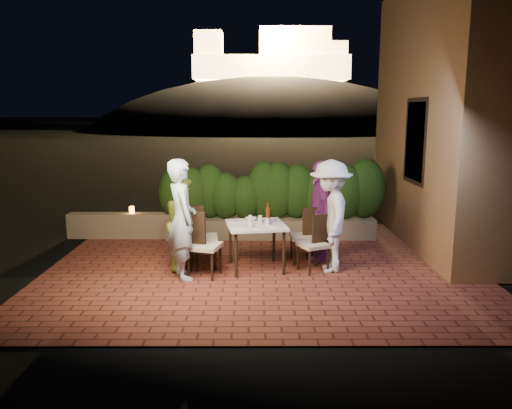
{
  "coord_description": "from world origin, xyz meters",
  "views": [
    {
      "loc": [
        -0.12,
        -7.59,
        2.54
      ],
      "look_at": [
        -0.1,
        0.34,
        1.05
      ],
      "focal_mm": 35.0,
      "sensor_mm": 36.0,
      "label": 1
    }
  ],
  "objects_px": {
    "chair_right_front": "(313,243)",
    "chair_right_back": "(304,235)",
    "diner_white": "(330,216)",
    "diner_purple": "(320,211)",
    "chair_left_front": "(204,245)",
    "beer_bottle": "(268,213)",
    "bowl": "(251,219)",
    "diner_green": "(184,223)",
    "chair_left_back": "(203,237)",
    "parapet_lamp": "(132,210)",
    "diner_blue": "(182,219)",
    "dining_table": "(256,246)"
  },
  "relations": [
    {
      "from": "chair_left_back",
      "to": "diner_green",
      "type": "bearing_deg",
      "value": -178.65
    },
    {
      "from": "beer_bottle",
      "to": "diner_purple",
      "type": "distance_m",
      "value": 1.02
    },
    {
      "from": "chair_left_front",
      "to": "chair_right_front",
      "type": "xyz_separation_m",
      "value": [
        1.72,
        0.26,
        -0.05
      ]
    },
    {
      "from": "parapet_lamp",
      "to": "chair_right_front",
      "type": "bearing_deg",
      "value": -32.46
    },
    {
      "from": "chair_right_front",
      "to": "chair_left_front",
      "type": "bearing_deg",
      "value": -17.49
    },
    {
      "from": "chair_left_back",
      "to": "chair_right_back",
      "type": "xyz_separation_m",
      "value": [
        1.68,
        0.26,
        -0.04
      ]
    },
    {
      "from": "bowl",
      "to": "beer_bottle",
      "type": "bearing_deg",
      "value": -38.7
    },
    {
      "from": "chair_left_back",
      "to": "diner_blue",
      "type": "bearing_deg",
      "value": -120.65
    },
    {
      "from": "dining_table",
      "to": "diner_blue",
      "type": "distance_m",
      "value": 1.33
    },
    {
      "from": "diner_blue",
      "to": "diner_white",
      "type": "bearing_deg",
      "value": -103.81
    },
    {
      "from": "diner_purple",
      "to": "chair_left_back",
      "type": "bearing_deg",
      "value": -82.99
    },
    {
      "from": "chair_right_back",
      "to": "chair_right_front",
      "type": "bearing_deg",
      "value": 100.68
    },
    {
      "from": "diner_blue",
      "to": "diner_green",
      "type": "relative_size",
      "value": 1.22
    },
    {
      "from": "chair_left_front",
      "to": "diner_green",
      "type": "relative_size",
      "value": 0.68
    },
    {
      "from": "beer_bottle",
      "to": "diner_purple",
      "type": "height_order",
      "value": "diner_purple"
    },
    {
      "from": "chair_left_front",
      "to": "chair_right_back",
      "type": "xyz_separation_m",
      "value": [
        1.61,
        0.72,
        -0.04
      ]
    },
    {
      "from": "diner_purple",
      "to": "diner_green",
      "type": "bearing_deg",
      "value": -83.7
    },
    {
      "from": "diner_blue",
      "to": "dining_table",
      "type": "bearing_deg",
      "value": -91.17
    },
    {
      "from": "chair_right_back",
      "to": "diner_purple",
      "type": "bearing_deg",
      "value": -154.77
    },
    {
      "from": "beer_bottle",
      "to": "diner_white",
      "type": "bearing_deg",
      "value": -7.73
    },
    {
      "from": "dining_table",
      "to": "diner_green",
      "type": "xyz_separation_m",
      "value": [
        -1.18,
        0.06,
        0.38
      ]
    },
    {
      "from": "diner_white",
      "to": "diner_green",
      "type": "bearing_deg",
      "value": -91.51
    },
    {
      "from": "beer_bottle",
      "to": "chair_right_back",
      "type": "bearing_deg",
      "value": 26.54
    },
    {
      "from": "chair_left_back",
      "to": "dining_table",
      "type": "bearing_deg",
      "value": -11.32
    },
    {
      "from": "bowl",
      "to": "chair_right_front",
      "type": "relative_size",
      "value": 0.2
    },
    {
      "from": "diner_green",
      "to": "parapet_lamp",
      "type": "distance_m",
      "value": 2.41
    },
    {
      "from": "chair_right_back",
      "to": "diner_white",
      "type": "distance_m",
      "value": 0.72
    },
    {
      "from": "chair_left_front",
      "to": "parapet_lamp",
      "type": "distance_m",
      "value": 2.97
    },
    {
      "from": "diner_blue",
      "to": "parapet_lamp",
      "type": "height_order",
      "value": "diner_blue"
    },
    {
      "from": "parapet_lamp",
      "to": "chair_left_front",
      "type": "bearing_deg",
      "value": -54.95
    },
    {
      "from": "diner_white",
      "to": "beer_bottle",
      "type": "bearing_deg",
      "value": -95.62
    },
    {
      "from": "chair_right_front",
      "to": "chair_right_back",
      "type": "distance_m",
      "value": 0.48
    },
    {
      "from": "beer_bottle",
      "to": "diner_green",
      "type": "bearing_deg",
      "value": 179.37
    },
    {
      "from": "bowl",
      "to": "diner_white",
      "type": "xyz_separation_m",
      "value": [
        1.27,
        -0.36,
        0.12
      ]
    },
    {
      "from": "beer_bottle",
      "to": "parapet_lamp",
      "type": "distance_m",
      "value": 3.39
    },
    {
      "from": "bowl",
      "to": "chair_left_back",
      "type": "relative_size",
      "value": 0.18
    },
    {
      "from": "chair_left_back",
      "to": "diner_white",
      "type": "xyz_separation_m",
      "value": [
        2.05,
        -0.18,
        0.38
      ]
    },
    {
      "from": "diner_white",
      "to": "diner_purple",
      "type": "height_order",
      "value": "diner_white"
    },
    {
      "from": "dining_table",
      "to": "chair_left_front",
      "type": "height_order",
      "value": "chair_left_front"
    },
    {
      "from": "chair_left_front",
      "to": "chair_right_front",
      "type": "bearing_deg",
      "value": 23.55
    },
    {
      "from": "chair_right_front",
      "to": "diner_white",
      "type": "distance_m",
      "value": 0.51
    },
    {
      "from": "beer_bottle",
      "to": "chair_right_back",
      "type": "distance_m",
      "value": 0.82
    },
    {
      "from": "chair_left_front",
      "to": "chair_right_back",
      "type": "bearing_deg",
      "value": 39.35
    },
    {
      "from": "chair_right_front",
      "to": "chair_right_back",
      "type": "height_order",
      "value": "chair_right_back"
    },
    {
      "from": "beer_bottle",
      "to": "diner_blue",
      "type": "xyz_separation_m",
      "value": [
        -1.32,
        -0.49,
        -0.0
      ]
    },
    {
      "from": "dining_table",
      "to": "chair_left_back",
      "type": "height_order",
      "value": "chair_left_back"
    },
    {
      "from": "chair_left_front",
      "to": "diner_blue",
      "type": "bearing_deg",
      "value": -152.98
    },
    {
      "from": "parapet_lamp",
      "to": "beer_bottle",
      "type": "bearing_deg",
      "value": -36.75
    },
    {
      "from": "chair_right_back",
      "to": "diner_green",
      "type": "relative_size",
      "value": 0.63
    },
    {
      "from": "chair_right_front",
      "to": "parapet_lamp",
      "type": "xyz_separation_m",
      "value": [
        -3.43,
        2.18,
        0.11
      ]
    }
  ]
}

